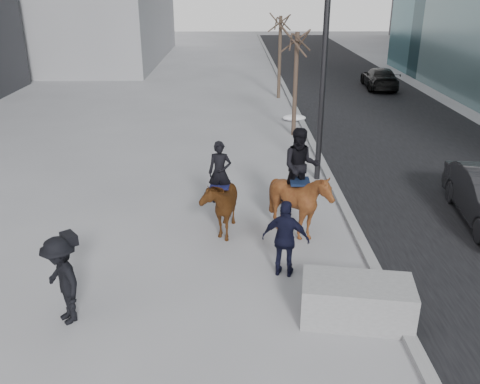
{
  "coord_description": "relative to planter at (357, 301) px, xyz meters",
  "views": [
    {
      "loc": [
        -0.15,
        -9.61,
        5.98
      ],
      "look_at": [
        0.0,
        1.2,
        1.5
      ],
      "focal_mm": 38.0,
      "sensor_mm": 36.0,
      "label": 1
    }
  ],
  "objects": [
    {
      "name": "ground",
      "position": [
        -2.17,
        1.59,
        -0.41
      ],
      "size": [
        120.0,
        120.0,
        0.0
      ],
      "primitive_type": "plane",
      "color": "gray",
      "rests_on": "ground"
    },
    {
      "name": "road",
      "position": [
        4.83,
        11.59,
        -0.41
      ],
      "size": [
        8.0,
        90.0,
        0.01
      ],
      "primitive_type": "cube",
      "color": "black",
      "rests_on": "ground"
    },
    {
      "name": "curb",
      "position": [
        0.83,
        11.59,
        -0.35
      ],
      "size": [
        0.25,
        90.0,
        0.12
      ],
      "primitive_type": "cube",
      "color": "gray",
      "rests_on": "ground"
    },
    {
      "name": "planter",
      "position": [
        0.0,
        0.0,
        0.0
      ],
      "size": [
        2.2,
        1.34,
        0.82
      ],
      "primitive_type": "cube",
      "rotation": [
        0.0,
        0.0,
        -0.16
      ],
      "color": "gray",
      "rests_on": "ground"
    },
    {
      "name": "car_far",
      "position": [
        6.56,
        22.79,
        0.21
      ],
      "size": [
        2.09,
        4.42,
        1.25
      ],
      "primitive_type": "imported",
      "rotation": [
        0.0,
        0.0,
        3.06
      ],
      "color": "black",
      "rests_on": "ground"
    },
    {
      "name": "tree_near",
      "position": [
        0.23,
        12.72,
        1.91
      ],
      "size": [
        1.2,
        1.2,
        4.64
      ],
      "primitive_type": null,
      "color": "#362820",
      "rests_on": "ground"
    },
    {
      "name": "tree_far",
      "position": [
        0.23,
        20.17,
        2.0
      ],
      "size": [
        1.2,
        1.2,
        4.83
      ],
      "primitive_type": null,
      "color": "#35281F",
      "rests_on": "ground"
    },
    {
      "name": "mounted_left",
      "position": [
        -2.66,
        3.84,
        0.46
      ],
      "size": [
        0.99,
        1.88,
        2.35
      ],
      "color": "#4F2A0F",
      "rests_on": "ground"
    },
    {
      "name": "mounted_right",
      "position": [
        -0.68,
        3.49,
        0.7
      ],
      "size": [
        1.54,
        1.71,
        2.78
      ],
      "color": "#491E0E",
      "rests_on": "ground"
    },
    {
      "name": "feeder",
      "position": [
        -1.2,
        1.64,
        0.47
      ],
      "size": [
        1.1,
        0.98,
        1.75
      ],
      "color": "black",
      "rests_on": "ground"
    },
    {
      "name": "camera_crew",
      "position": [
        -5.5,
        0.06,
        0.47
      ],
      "size": [
        1.21,
        1.29,
        1.75
      ],
      "color": "black",
      "rests_on": "ground"
    },
    {
      "name": "lamppost",
      "position": [
        0.43,
        7.53,
        4.58
      ],
      "size": [
        0.25,
        0.8,
        9.09
      ],
      "color": "black",
      "rests_on": "ground"
    },
    {
      "name": "snow_piles",
      "position": [
        0.53,
        7.41,
        -0.27
      ],
      "size": [
        1.12,
        15.48,
        0.28
      ],
      "color": "white",
      "rests_on": "ground"
    }
  ]
}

